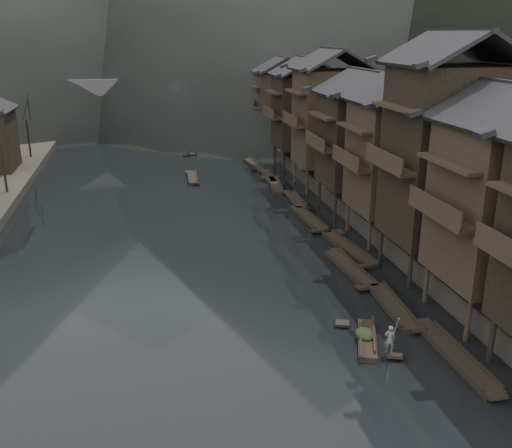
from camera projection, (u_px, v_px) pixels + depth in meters
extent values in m
plane|color=black|center=(204.00, 336.00, 32.07)|extent=(300.00, 300.00, 0.00)
cube|color=#2D2823|center=(431.00, 154.00, 75.59)|extent=(40.00, 200.00, 1.80)
cylinder|color=black|center=(492.00, 340.00, 29.17)|extent=(0.30, 0.30, 2.90)
cylinder|color=black|center=(468.00, 320.00, 31.21)|extent=(0.30, 0.30, 2.90)
cylinder|color=black|center=(426.00, 284.00, 35.66)|extent=(0.30, 0.30, 2.90)
cylinder|color=black|center=(466.00, 280.00, 36.19)|extent=(0.30, 0.30, 2.90)
cube|color=black|center=(507.00, 204.00, 32.19)|extent=(7.00, 6.00, 8.89)
cube|color=black|center=(441.00, 215.00, 31.57)|extent=(1.20, 5.70, 0.25)
cylinder|color=black|center=(410.00, 270.00, 37.71)|extent=(0.30, 0.30, 2.90)
cylinder|color=black|center=(381.00, 245.00, 42.16)|extent=(0.30, 0.30, 2.90)
cylinder|color=black|center=(448.00, 267.00, 38.23)|extent=(0.30, 0.30, 2.90)
cylinder|color=black|center=(415.00, 242.00, 42.69)|extent=(0.30, 0.30, 2.90)
cube|color=black|center=(446.00, 155.00, 38.25)|extent=(7.00, 6.00, 11.64)
cube|color=black|center=(390.00, 166.00, 37.67)|extent=(1.20, 5.70, 0.25)
cylinder|color=black|center=(370.00, 235.00, 44.20)|extent=(0.30, 0.30, 2.90)
cylinder|color=black|center=(348.00, 216.00, 48.66)|extent=(0.30, 0.30, 2.90)
cylinder|color=black|center=(402.00, 233.00, 44.73)|extent=(0.30, 0.30, 2.90)
cylinder|color=black|center=(378.00, 214.00, 49.18)|extent=(0.30, 0.30, 2.90)
cube|color=black|center=(399.00, 156.00, 45.24)|extent=(7.00, 6.00, 8.54)
cube|color=black|center=(351.00, 164.00, 44.61)|extent=(1.20, 5.70, 0.25)
cylinder|color=black|center=(335.00, 206.00, 51.63)|extent=(0.30, 0.30, 2.90)
cylinder|color=black|center=(319.00, 192.00, 56.08)|extent=(0.30, 0.30, 2.90)
cylinder|color=black|center=(364.00, 204.00, 52.15)|extent=(0.30, 0.30, 2.90)
cylinder|color=black|center=(346.00, 191.00, 56.61)|extent=(0.30, 0.30, 2.90)
cube|color=black|center=(361.00, 140.00, 52.70)|extent=(7.00, 6.00, 8.32)
cube|color=black|center=(320.00, 146.00, 52.07)|extent=(1.20, 5.70, 0.25)
cylinder|color=black|center=(307.00, 182.00, 59.98)|extent=(0.30, 0.30, 2.90)
cylinder|color=black|center=(295.00, 171.00, 64.44)|extent=(0.30, 0.30, 2.90)
cylinder|color=black|center=(332.00, 180.00, 60.51)|extent=(0.30, 0.30, 2.90)
cylinder|color=black|center=(318.00, 170.00, 64.96)|extent=(0.30, 0.30, 2.90)
cube|color=black|center=(330.00, 118.00, 60.80)|extent=(7.00, 6.00, 9.92)
cube|color=black|center=(294.00, 124.00, 60.19)|extent=(1.20, 5.70, 0.25)
cylinder|color=black|center=(284.00, 162.00, 69.26)|extent=(0.30, 0.30, 2.90)
cylinder|color=black|center=(275.00, 154.00, 73.72)|extent=(0.30, 0.30, 2.90)
cylinder|color=black|center=(306.00, 161.00, 69.79)|extent=(0.30, 0.30, 2.90)
cylinder|color=black|center=(295.00, 153.00, 74.24)|extent=(0.30, 0.30, 2.90)
cube|color=black|center=(304.00, 112.00, 70.28)|extent=(7.00, 6.00, 8.68)
cube|color=black|center=(273.00, 116.00, 69.65)|extent=(1.20, 5.70, 0.25)
cylinder|color=black|center=(263.00, 144.00, 80.40)|extent=(0.30, 0.30, 2.90)
cylinder|color=black|center=(256.00, 138.00, 84.85)|extent=(0.30, 0.30, 2.90)
cylinder|color=black|center=(282.00, 143.00, 80.92)|extent=(0.30, 0.30, 2.90)
cylinder|color=black|center=(274.00, 137.00, 85.38)|extent=(0.30, 0.30, 2.90)
cube|color=black|center=(281.00, 102.00, 81.48)|extent=(7.00, 6.00, 8.28)
cube|color=black|center=(253.00, 106.00, 80.85)|extent=(1.20, 5.70, 0.25)
cylinder|color=black|center=(26.00, 137.00, 72.77)|extent=(0.24, 0.24, 4.69)
cube|color=black|center=(455.00, 357.00, 29.75)|extent=(1.16, 7.20, 0.30)
cube|color=black|center=(456.00, 354.00, 29.70)|extent=(1.21, 7.06, 0.10)
cube|color=black|center=(425.00, 323.00, 32.92)|extent=(0.94, 0.89, 0.36)
cube|color=black|center=(494.00, 393.00, 26.50)|extent=(0.94, 0.89, 0.36)
cube|color=black|center=(392.00, 306.00, 35.24)|extent=(1.48, 6.47, 0.30)
cube|color=black|center=(392.00, 304.00, 35.18)|extent=(1.53, 6.34, 0.10)
cube|color=black|center=(370.00, 284.00, 38.02)|extent=(0.98, 0.84, 0.34)
cube|color=black|center=(418.00, 328.00, 32.38)|extent=(0.98, 0.84, 0.34)
cube|color=black|center=(349.00, 269.00, 40.80)|extent=(1.61, 6.92, 0.30)
cube|color=black|center=(350.00, 267.00, 40.74)|extent=(1.65, 6.79, 0.10)
cube|color=black|center=(337.00, 250.00, 43.85)|extent=(1.00, 0.91, 0.35)
cube|color=black|center=(364.00, 286.00, 37.66)|extent=(1.00, 0.91, 0.35)
cube|color=black|center=(349.00, 249.00, 44.49)|extent=(2.01, 7.72, 0.30)
cube|color=black|center=(349.00, 247.00, 44.43)|extent=(2.05, 7.57, 0.10)
cube|color=black|center=(338.00, 232.00, 47.91)|extent=(1.04, 1.04, 0.37)
cube|color=black|center=(361.00, 266.00, 40.98)|extent=(1.04, 1.04, 0.37)
cube|color=black|center=(308.00, 219.00, 51.80)|extent=(1.63, 7.50, 0.30)
cube|color=black|center=(308.00, 217.00, 51.74)|extent=(1.67, 7.35, 0.10)
cube|color=black|center=(300.00, 206.00, 55.10)|extent=(1.00, 0.98, 0.36)
cube|color=black|center=(317.00, 230.00, 48.40)|extent=(1.00, 0.98, 0.36)
cube|color=black|center=(295.00, 200.00, 57.45)|extent=(1.45, 6.22, 0.30)
cube|color=black|center=(295.00, 199.00, 57.39)|extent=(1.50, 6.10, 0.10)
cube|color=black|center=(286.00, 191.00, 60.12)|extent=(0.98, 0.81, 0.33)
cube|color=black|center=(305.00, 207.00, 54.70)|extent=(0.98, 0.81, 0.33)
cube|color=black|center=(275.00, 185.00, 63.10)|extent=(2.04, 7.08, 0.30)
cube|color=black|center=(275.00, 184.00, 63.04)|extent=(2.08, 6.95, 0.10)
cube|color=black|center=(265.00, 177.00, 66.06)|extent=(1.04, 0.98, 0.35)
cube|color=black|center=(287.00, 192.00, 60.06)|extent=(1.04, 0.98, 0.35)
cube|color=black|center=(268.00, 176.00, 67.09)|extent=(1.49, 6.34, 0.30)
cube|color=black|center=(268.00, 175.00, 67.04)|extent=(1.53, 6.22, 0.10)
cube|color=black|center=(261.00, 169.00, 69.81)|extent=(0.98, 0.83, 0.33)
cube|color=black|center=(275.00, 181.00, 64.29)|extent=(0.98, 0.83, 0.33)
cube|color=black|center=(253.00, 164.00, 73.00)|extent=(1.61, 6.02, 0.30)
cube|color=black|center=(253.00, 163.00, 72.95)|extent=(1.66, 5.90, 0.10)
cube|color=black|center=(251.00, 159.00, 75.64)|extent=(1.00, 0.81, 0.32)
cube|color=black|center=(256.00, 168.00, 70.27)|extent=(1.00, 0.81, 0.32)
cube|color=black|center=(254.00, 154.00, 79.56)|extent=(1.17, 6.43, 0.30)
cube|color=black|center=(254.00, 152.00, 79.50)|extent=(1.23, 6.30, 0.10)
cube|color=black|center=(250.00, 148.00, 82.38)|extent=(0.94, 0.80, 0.34)
cube|color=black|center=(258.00, 157.00, 76.65)|extent=(0.94, 0.80, 0.34)
cube|color=black|center=(240.00, 145.00, 85.34)|extent=(1.89, 7.02, 0.30)
cube|color=black|center=(240.00, 144.00, 85.28)|extent=(1.93, 6.89, 0.10)
cube|color=black|center=(234.00, 141.00, 88.29)|extent=(1.03, 0.95, 0.35)
cube|color=black|center=(247.00, 148.00, 82.29)|extent=(1.03, 0.95, 0.35)
cube|color=black|center=(238.00, 139.00, 90.11)|extent=(1.22, 7.16, 0.30)
cube|color=black|center=(238.00, 138.00, 90.05)|extent=(1.27, 7.02, 0.10)
cube|color=black|center=(235.00, 135.00, 93.25)|extent=(0.95, 0.89, 0.35)
cube|color=black|center=(242.00, 142.00, 86.87)|extent=(0.95, 0.89, 0.35)
cube|color=black|center=(192.00, 178.00, 66.15)|extent=(1.30, 5.70, 0.30)
cube|color=black|center=(192.00, 177.00, 66.09)|extent=(1.34, 5.59, 0.10)
cube|color=black|center=(189.00, 172.00, 68.59)|extent=(0.89, 0.75, 0.32)
cube|color=black|center=(196.00, 183.00, 63.62)|extent=(0.89, 0.75, 0.32)
cube|color=black|center=(188.00, 152.00, 80.88)|extent=(2.02, 5.45, 0.30)
cube|color=black|center=(188.00, 150.00, 80.83)|extent=(2.05, 5.36, 0.10)
cube|color=black|center=(190.00, 147.00, 83.28)|extent=(0.96, 0.82, 0.31)
cube|color=black|center=(186.00, 154.00, 78.40)|extent=(0.96, 0.82, 0.31)
cube|color=black|center=(157.00, 140.00, 89.43)|extent=(3.32, 5.66, 0.30)
cube|color=black|center=(157.00, 139.00, 89.38)|extent=(3.31, 5.57, 0.10)
cube|color=black|center=(149.00, 137.00, 91.50)|extent=(1.07, 1.00, 0.32)
cube|color=black|center=(165.00, 142.00, 87.27)|extent=(1.07, 1.00, 0.32)
cube|color=black|center=(149.00, 133.00, 95.54)|extent=(1.72, 5.02, 0.30)
cube|color=black|center=(149.00, 132.00, 95.48)|extent=(1.76, 4.93, 0.10)
cube|color=black|center=(147.00, 130.00, 97.60)|extent=(0.93, 0.74, 0.30)
cube|color=black|center=(152.00, 135.00, 93.39)|extent=(0.93, 0.74, 0.30)
cube|color=#4C4C4F|center=(153.00, 88.00, 96.59)|extent=(40.00, 6.00, 1.60)
cube|color=#4C4C4F|center=(153.00, 82.00, 93.67)|extent=(40.00, 0.50, 1.00)
cube|color=#4C4C4F|center=(152.00, 79.00, 98.68)|extent=(40.00, 0.50, 1.00)
cube|color=#4C4C4F|center=(70.00, 114.00, 95.20)|extent=(3.20, 6.00, 6.40)
cube|color=#4C4C4F|center=(128.00, 113.00, 97.01)|extent=(3.20, 6.00, 6.40)
cube|color=#4C4C4F|center=(181.00, 111.00, 98.73)|extent=(3.20, 6.00, 6.40)
cube|color=#4C4C4F|center=(235.00, 110.00, 100.54)|extent=(3.20, 6.00, 6.40)
cube|color=black|center=(367.00, 340.00, 31.39)|extent=(2.42, 4.36, 0.30)
cube|color=black|center=(367.00, 337.00, 31.33)|extent=(2.43, 4.30, 0.10)
cube|color=black|center=(342.00, 322.00, 33.00)|extent=(0.94, 0.79, 0.28)
cube|color=black|center=(395.00, 355.00, 29.69)|extent=(0.94, 0.79, 0.28)
ellipsoid|color=black|center=(365.00, 329.00, 31.37)|extent=(1.03, 1.35, 0.62)
imported|color=#5F5E61|center=(390.00, 335.00, 29.74)|extent=(0.67, 0.56, 1.58)
cylinder|color=#8C7A51|center=(397.00, 293.00, 29.01)|extent=(0.97, 2.61, 3.24)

